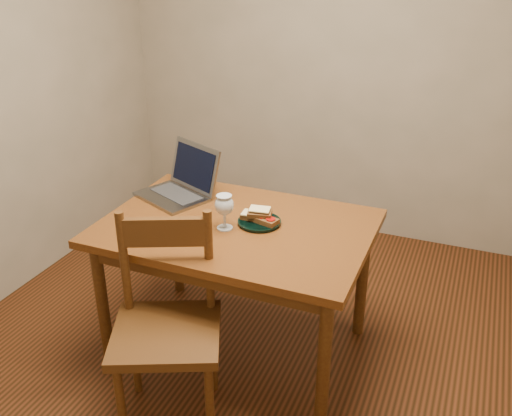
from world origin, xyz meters
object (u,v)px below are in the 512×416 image
at_px(laptop, 182,182).
at_px(table, 237,240).
at_px(chair, 166,318).
at_px(milk_glass, 224,212).
at_px(plate, 259,222).

bearing_deg(laptop, table, -4.02).
relative_size(chair, milk_glass, 3.38).
xyz_separation_m(chair, laptop, (-0.33, 0.77, 0.28)).
bearing_deg(plate, chair, -107.59).
relative_size(table, plate, 6.11).
relative_size(plate, milk_glass, 1.21).
relative_size(table, laptop, 2.78).
distance_m(table, chair, 0.57).
bearing_deg(plate, milk_glass, -141.73).
xyz_separation_m(plate, laptop, (-0.52, 0.18, 0.06)).
bearing_deg(table, milk_glass, -119.43).
relative_size(milk_glass, laptop, 0.38).
distance_m(table, plate, 0.15).
xyz_separation_m(table, milk_glass, (-0.03, -0.06, 0.17)).
xyz_separation_m(table, chair, (-0.09, -0.55, -0.12)).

